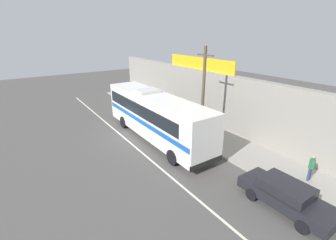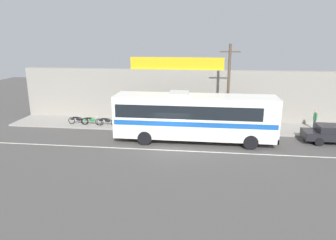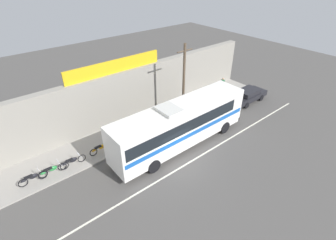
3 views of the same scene
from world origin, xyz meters
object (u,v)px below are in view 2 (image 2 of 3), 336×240
Objects in this scene: intercity_bus at (193,115)px; parked_car at (334,134)px; motorcycle_red at (107,121)px; utility_pole at (228,87)px; motorcycle_green at (78,120)px; pedestrian_by_curb at (315,118)px; motorcycle_blue at (132,122)px; motorcycle_black at (91,120)px.

parked_car is (10.47, 0.97, -1.33)m from intercity_bus.
motorcycle_red is at bearing 174.04° from parked_car.
intercity_bus is 1.69× the size of utility_pole.
pedestrian_by_curb is at bearing 3.16° from motorcycle_green.
motorcycle_green is (-20.85, 2.01, -0.17)m from parked_car.
motorcycle_red is 0.99× the size of motorcycle_blue.
motorcycle_red and motorcycle_green have the same top height.
parked_car is 18.27m from motorcycle_red.
motorcycle_red is at bearing -2.35° from motorcycle_green.
motorcycle_blue is at bearing -0.31° from motorcycle_green.
utility_pole is at bearing -1.95° from motorcycle_green.
pedestrian_by_curb reaches higher than motorcycle_red.
motorcycle_black is at bearing 162.37° from intercity_bus.
motorcycle_green is (-13.01, 0.44, -3.24)m from utility_pole.
intercity_bus reaches higher than motorcycle_black.
intercity_bus reaches higher than motorcycle_blue.
motorcycle_green is 1.18× the size of pedestrian_by_curb.
utility_pole is at bearing 43.96° from intercity_bus.
utility_pole is 4.42× the size of pedestrian_by_curb.
utility_pole is 10.83m from motorcycle_red.
parked_car is 2.36× the size of motorcycle_green.
utility_pole is 12.22m from motorcycle_black.
motorcycle_green is 0.97× the size of motorcycle_black.
motorcycle_blue is 4.94m from motorcycle_green.
motorcycle_blue is 15.56m from pedestrian_by_curb.
intercity_bus is at bearing -17.63° from motorcycle_black.
motorcycle_red is 2.26m from motorcycle_blue.
utility_pole is at bearing 168.71° from parked_car.
intercity_bus is 10.60m from parked_car.
intercity_bus is 10.91m from motorcycle_green.
parked_car is 16.03m from motorcycle_blue.
utility_pole reaches higher than motorcycle_red.
pedestrian_by_curb reaches higher than motorcycle_black.
motorcycle_blue is 1.20× the size of pedestrian_by_curb.
parked_car reaches higher than motorcycle_blue.
motorcycle_blue is at bearing 172.90° from parked_car.
motorcycle_green is at bearing 174.50° from parked_car.
motorcycle_green is at bearing 179.69° from motorcycle_blue.
motorcycle_red is (-10.33, 0.33, -3.24)m from utility_pole.
intercity_bus is at bearing -16.01° from motorcycle_green.
pedestrian_by_curb is at bearing 3.58° from motorcycle_black.
utility_pole is 3.75× the size of motorcycle_green.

